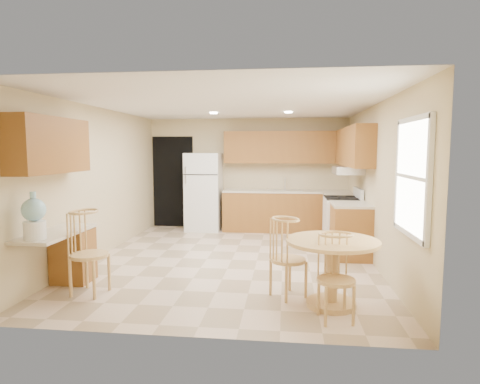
# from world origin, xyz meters

# --- Properties ---
(floor) EXTENTS (5.50, 5.50, 0.00)m
(floor) POSITION_xyz_m (0.00, 0.00, 0.00)
(floor) COLOR #CEB296
(floor) RESTS_ON ground
(ceiling) EXTENTS (4.50, 5.50, 0.02)m
(ceiling) POSITION_xyz_m (0.00, 0.00, 2.50)
(ceiling) COLOR white
(ceiling) RESTS_ON wall_back
(wall_back) EXTENTS (4.50, 0.02, 2.50)m
(wall_back) POSITION_xyz_m (0.00, 2.75, 1.25)
(wall_back) COLOR #CBB589
(wall_back) RESTS_ON floor
(wall_front) EXTENTS (4.50, 0.02, 2.50)m
(wall_front) POSITION_xyz_m (0.00, -2.75, 1.25)
(wall_front) COLOR #CBB589
(wall_front) RESTS_ON floor
(wall_left) EXTENTS (0.02, 5.50, 2.50)m
(wall_left) POSITION_xyz_m (-2.25, 0.00, 1.25)
(wall_left) COLOR #CBB589
(wall_left) RESTS_ON floor
(wall_right) EXTENTS (0.02, 5.50, 2.50)m
(wall_right) POSITION_xyz_m (2.25, 0.00, 1.25)
(wall_right) COLOR #CBB589
(wall_right) RESTS_ON floor
(doorway) EXTENTS (0.90, 0.02, 2.10)m
(doorway) POSITION_xyz_m (-1.75, 2.73, 1.05)
(doorway) COLOR black
(doorway) RESTS_ON floor
(base_cab_back) EXTENTS (2.75, 0.60, 0.87)m
(base_cab_back) POSITION_xyz_m (0.88, 2.45, 0.43)
(base_cab_back) COLOR #955D26
(base_cab_back) RESTS_ON floor
(counter_back) EXTENTS (2.75, 0.63, 0.04)m
(counter_back) POSITION_xyz_m (0.88, 2.45, 0.89)
(counter_back) COLOR beige
(counter_back) RESTS_ON base_cab_back
(base_cab_right_a) EXTENTS (0.60, 0.59, 0.87)m
(base_cab_right_a) POSITION_xyz_m (1.95, 1.85, 0.43)
(base_cab_right_a) COLOR #955D26
(base_cab_right_a) RESTS_ON floor
(counter_right_a) EXTENTS (0.63, 0.59, 0.04)m
(counter_right_a) POSITION_xyz_m (1.95, 1.85, 0.89)
(counter_right_a) COLOR beige
(counter_right_a) RESTS_ON base_cab_right_a
(base_cab_right_b) EXTENTS (0.60, 0.80, 0.87)m
(base_cab_right_b) POSITION_xyz_m (1.95, 0.40, 0.43)
(base_cab_right_b) COLOR #955D26
(base_cab_right_b) RESTS_ON floor
(counter_right_b) EXTENTS (0.63, 0.80, 0.04)m
(counter_right_b) POSITION_xyz_m (1.95, 0.40, 0.89)
(counter_right_b) COLOR beige
(counter_right_b) RESTS_ON base_cab_right_b
(upper_cab_back) EXTENTS (2.75, 0.33, 0.70)m
(upper_cab_back) POSITION_xyz_m (0.88, 2.58, 1.85)
(upper_cab_back) COLOR #955D26
(upper_cab_back) RESTS_ON wall_back
(upper_cab_right) EXTENTS (0.33, 2.42, 0.70)m
(upper_cab_right) POSITION_xyz_m (2.08, 1.21, 1.85)
(upper_cab_right) COLOR #955D26
(upper_cab_right) RESTS_ON wall_right
(upper_cab_left) EXTENTS (0.33, 1.40, 0.70)m
(upper_cab_left) POSITION_xyz_m (-2.08, -1.60, 1.85)
(upper_cab_left) COLOR #955D26
(upper_cab_left) RESTS_ON wall_left
(sink) EXTENTS (0.78, 0.44, 0.01)m
(sink) POSITION_xyz_m (0.85, 2.45, 0.91)
(sink) COLOR silver
(sink) RESTS_ON counter_back
(range_hood) EXTENTS (0.50, 0.76, 0.14)m
(range_hood) POSITION_xyz_m (2.00, 1.18, 1.42)
(range_hood) COLOR silver
(range_hood) RESTS_ON upper_cab_right
(desk_pedestal) EXTENTS (0.48, 0.42, 0.72)m
(desk_pedestal) POSITION_xyz_m (-2.00, -1.32, 0.36)
(desk_pedestal) COLOR #955D26
(desk_pedestal) RESTS_ON floor
(desk_top) EXTENTS (0.50, 1.20, 0.04)m
(desk_top) POSITION_xyz_m (-2.00, -1.70, 0.75)
(desk_top) COLOR beige
(desk_top) RESTS_ON desk_pedestal
(window) EXTENTS (0.06, 1.12, 1.30)m
(window) POSITION_xyz_m (2.23, -1.85, 1.50)
(window) COLOR white
(window) RESTS_ON wall_right
(can_light_a) EXTENTS (0.14, 0.14, 0.02)m
(can_light_a) POSITION_xyz_m (-0.50, 1.20, 2.48)
(can_light_a) COLOR white
(can_light_a) RESTS_ON ceiling
(can_light_b) EXTENTS (0.14, 0.14, 0.02)m
(can_light_b) POSITION_xyz_m (0.90, 1.20, 2.48)
(can_light_b) COLOR white
(can_light_b) RESTS_ON ceiling
(refrigerator) EXTENTS (0.76, 0.74, 1.72)m
(refrigerator) POSITION_xyz_m (-0.95, 2.40, 0.86)
(refrigerator) COLOR white
(refrigerator) RESTS_ON floor
(stove) EXTENTS (0.65, 0.76, 1.09)m
(stove) POSITION_xyz_m (1.92, 1.18, 0.47)
(stove) COLOR white
(stove) RESTS_ON floor
(dining_table) EXTENTS (1.05, 1.05, 0.78)m
(dining_table) POSITION_xyz_m (1.40, -1.81, 0.51)
(dining_table) COLOR tan
(dining_table) RESTS_ON floor
(chair_table_a) EXTENTS (0.43, 0.53, 0.97)m
(chair_table_a) POSITION_xyz_m (0.91, -1.65, 0.59)
(chair_table_a) COLOR tan
(chair_table_a) RESTS_ON floor
(chair_table_b) EXTENTS (0.40, 0.41, 0.91)m
(chair_table_b) POSITION_xyz_m (1.40, -2.29, 0.56)
(chair_table_b) COLOR tan
(chair_table_b) RESTS_ON floor
(chair_desk) EXTENTS (0.46, 0.59, 1.04)m
(chair_desk) POSITION_xyz_m (-1.55, -1.84, 0.63)
(chair_desk) COLOR tan
(chair_desk) RESTS_ON floor
(water_crock) EXTENTS (0.27, 0.27, 0.55)m
(water_crock) POSITION_xyz_m (-2.00, -2.12, 1.02)
(water_crock) COLOR white
(water_crock) RESTS_ON desk_top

